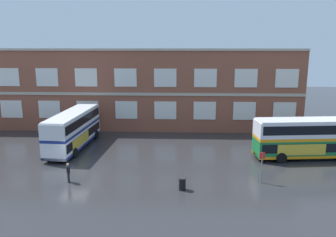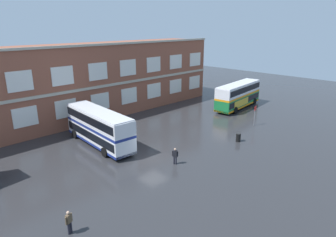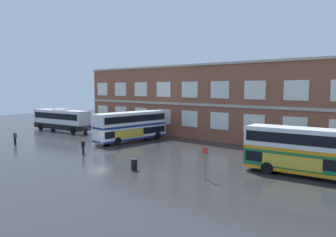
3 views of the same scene
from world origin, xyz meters
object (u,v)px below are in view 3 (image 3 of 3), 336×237
(second_passenger, at_px, (15,137))
(bus_stand_flag, at_px, (205,160))
(double_decker_near, at_px, (131,126))
(double_decker_middle, at_px, (312,152))
(waiting_passenger, at_px, (83,146))
(station_litter_bin, at_px, (134,164))
(touring_coach, at_px, (61,120))

(second_passenger, relative_size, bus_stand_flag, 0.63)
(double_decker_near, distance_m, second_passenger, 15.39)
(double_decker_middle, relative_size, waiting_passenger, 6.59)
(waiting_passenger, bearing_deg, double_decker_middle, 17.66)
(waiting_passenger, relative_size, station_litter_bin, 1.65)
(second_passenger, distance_m, station_litter_bin, 21.97)
(double_decker_middle, distance_m, waiting_passenger, 23.60)
(second_passenger, distance_m, bus_stand_flag, 28.70)
(waiting_passenger, bearing_deg, bus_stand_flag, 1.95)
(touring_coach, height_order, second_passenger, touring_coach)
(double_decker_middle, distance_m, station_litter_bin, 15.37)
(double_decker_middle, bearing_deg, double_decker_near, 174.40)
(waiting_passenger, relative_size, second_passenger, 1.00)
(waiting_passenger, distance_m, bus_stand_flag, 16.26)
(touring_coach, xyz_separation_m, second_passenger, (7.22, -11.15, -0.98))
(second_passenger, bearing_deg, double_decker_near, 50.02)
(double_decker_near, height_order, second_passenger, double_decker_near)
(double_decker_near, xyz_separation_m, second_passenger, (-9.86, -11.76, -1.22))
(double_decker_near, height_order, waiting_passenger, double_decker_near)
(waiting_passenger, bearing_deg, touring_coach, 155.31)
(touring_coach, bearing_deg, waiting_passenger, -24.69)
(bus_stand_flag, bearing_deg, double_decker_near, 154.21)
(waiting_passenger, bearing_deg, station_litter_bin, -6.77)
(touring_coach, height_order, station_litter_bin, touring_coach)
(double_decker_near, bearing_deg, station_litter_bin, -41.60)
(double_decker_near, bearing_deg, waiting_passenger, -75.51)
(waiting_passenger, distance_m, station_litter_bin, 9.69)
(second_passenger, relative_size, station_litter_bin, 1.65)
(double_decker_middle, height_order, bus_stand_flag, double_decker_middle)
(double_decker_middle, relative_size, station_litter_bin, 10.88)
(double_decker_near, distance_m, double_decker_middle, 25.06)
(double_decker_near, relative_size, second_passenger, 6.55)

